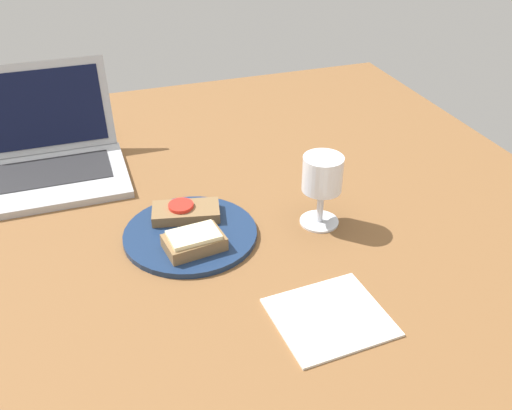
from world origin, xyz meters
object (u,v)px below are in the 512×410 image
at_px(laptop, 38,155).
at_px(napkin, 330,317).
at_px(sandwich_with_cheese, 194,241).
at_px(plate, 190,234).
at_px(sandwich_with_tomato, 185,211).
at_px(wine_glass, 322,178).

distance_m(laptop, napkin, 0.68).
bearing_deg(sandwich_with_cheese, plate, 85.09).
bearing_deg(plate, sandwich_with_tomato, 86.45).
bearing_deg(napkin, wine_glass, 69.34).
bearing_deg(wine_glass, laptop, 143.08).
xyz_separation_m(sandwich_with_cheese, laptop, (-0.23, 0.36, 0.02)).
relative_size(sandwich_with_cheese, wine_glass, 0.78).
distance_m(sandwich_with_cheese, napkin, 0.25).
xyz_separation_m(plate, sandwich_with_cheese, (-0.00, -0.05, 0.02)).
height_order(sandwich_with_tomato, laptop, laptop).
bearing_deg(laptop, sandwich_with_cheese, -57.45).
bearing_deg(wine_glass, plate, 171.86).
distance_m(wine_glass, laptop, 0.58).
height_order(sandwich_with_cheese, laptop, laptop).
bearing_deg(napkin, sandwich_with_tomato, 114.27).
bearing_deg(wine_glass, sandwich_with_tomato, 160.15).
xyz_separation_m(sandwich_with_tomato, wine_glass, (0.22, -0.08, 0.07)).
bearing_deg(wine_glass, napkin, -110.66).
distance_m(sandwich_with_tomato, sandwich_with_cheese, 0.10).
xyz_separation_m(plate, wine_glass, (0.22, -0.03, 0.09)).
bearing_deg(sandwich_with_cheese, napkin, -55.39).
relative_size(sandwich_with_tomato, wine_glass, 0.98).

